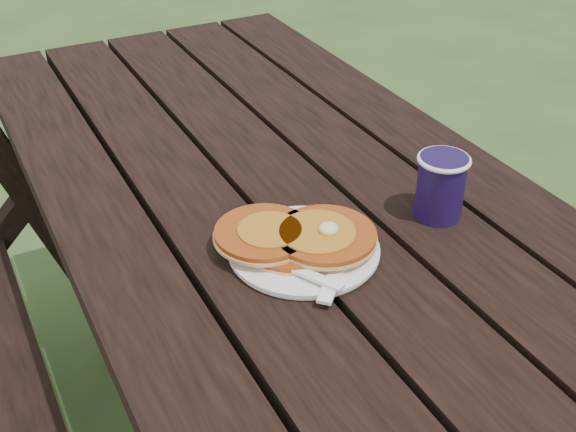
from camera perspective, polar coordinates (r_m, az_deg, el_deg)
name	(u,v)px	position (r m, az deg, el deg)	size (l,w,h in m)	color
picnic_table	(305,378)	(1.39, 1.34, -12.67)	(1.36, 1.80, 0.75)	black
plate	(304,250)	(1.04, 1.26, -2.72)	(0.21, 0.21, 0.01)	white
pancake_stack	(296,236)	(1.03, 0.66, -1.63)	(0.22, 0.19, 0.04)	#AB4713
knife	(340,263)	(1.01, 4.14, -3.70)	(0.02, 0.18, 0.01)	white
fork	(307,274)	(0.98, 1.50, -4.59)	(0.03, 0.16, 0.01)	white
coffee_cup	(441,183)	(1.12, 12.00, 2.57)	(0.08, 0.08, 0.10)	#190D38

